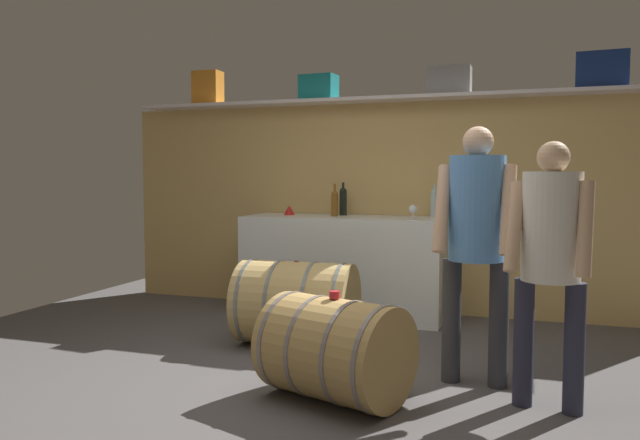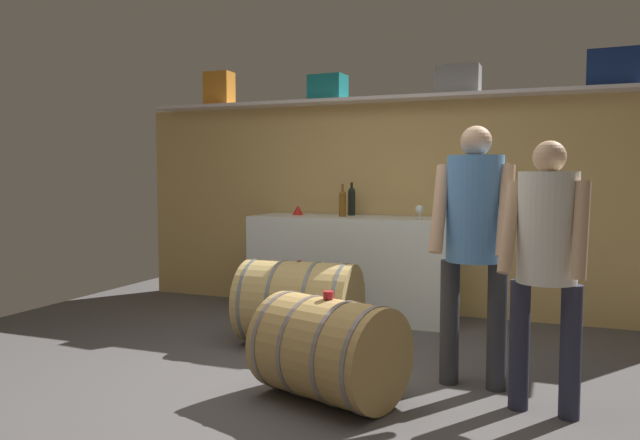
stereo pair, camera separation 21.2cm
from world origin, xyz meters
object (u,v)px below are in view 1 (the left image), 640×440
(wine_bottle_dark, at_px, (343,201))
(work_cabinet, at_px, (344,266))
(winemaker_pouring, at_px, (551,247))
(wine_glass, at_px, (413,210))
(toolcase_grey, at_px, (449,81))
(wine_bottle_clear, at_px, (435,202))
(wine_barrel_far, at_px, (296,303))
(toolcase_orange, at_px, (208,88))
(toolcase_navy, at_px, (602,71))
(toolcase_teal, at_px, (319,88))
(red_funnel, at_px, (289,210))
(wine_bottle_amber, at_px, (335,203))
(visitor_tasting, at_px, (476,228))
(wine_barrel_near, at_px, (335,349))
(tasting_cup, at_px, (335,295))

(wine_bottle_dark, bearing_deg, work_cabinet, -71.06)
(work_cabinet, height_order, winemaker_pouring, winemaker_pouring)
(work_cabinet, relative_size, wine_glass, 14.16)
(toolcase_grey, bearing_deg, wine_bottle_dark, -176.60)
(wine_bottle_clear, distance_m, wine_barrel_far, 1.74)
(toolcase_orange, height_order, toolcase_navy, toolcase_orange)
(wine_barrel_far, bearing_deg, toolcase_orange, 136.03)
(toolcase_orange, relative_size, toolcase_navy, 0.84)
(toolcase_teal, xyz_separation_m, red_funnel, (-0.24, -0.19, -1.20))
(wine_bottle_dark, xyz_separation_m, wine_bottle_clear, (0.89, -0.01, -0.00))
(wine_bottle_amber, bearing_deg, wine_glass, -15.86)
(work_cabinet, relative_size, wine_bottle_clear, 6.03)
(wine_bottle_dark, relative_size, wine_glass, 2.39)
(wine_bottle_amber, bearing_deg, visitor_tasting, -48.22)
(wine_bottle_dark, relative_size, wine_bottle_clear, 1.02)
(toolcase_orange, height_order, visitor_tasting, toolcase_orange)
(toolcase_navy, height_order, wine_glass, toolcase_navy)
(toolcase_orange, xyz_separation_m, visitor_tasting, (2.91, -1.87, -1.24))
(toolcase_grey, xyz_separation_m, wine_barrel_far, (-0.99, -1.37, -1.87))
(red_funnel, xyz_separation_m, wine_barrel_near, (1.16, -2.22, -0.69))
(work_cabinet, height_order, visitor_tasting, visitor_tasting)
(toolcase_navy, bearing_deg, wine_glass, -158.53)
(wine_glass, bearing_deg, visitor_tasting, -64.86)
(toolcase_orange, xyz_separation_m, tasting_cup, (2.15, -2.42, -1.61))
(wine_bottle_clear, height_order, wine_barrel_far, wine_bottle_clear)
(wine_bottle_clear, distance_m, wine_glass, 0.43)
(wine_bottle_dark, distance_m, wine_glass, 0.87)
(work_cabinet, xyz_separation_m, wine_barrel_far, (-0.05, -1.12, -0.14))
(toolcase_teal, relative_size, wine_bottle_clear, 1.11)
(toolcase_navy, relative_size, tasting_cup, 6.58)
(toolcase_navy, relative_size, work_cabinet, 0.22)
(red_funnel, xyz_separation_m, tasting_cup, (1.16, -2.22, -0.36))
(wine_glass, distance_m, tasting_cup, 1.98)
(wine_barrel_near, xyz_separation_m, wine_barrel_far, (-0.64, 1.05, 0.03))
(work_cabinet, distance_m, wine_glass, 0.93)
(work_cabinet, bearing_deg, toolcase_teal, 143.90)
(toolcase_teal, relative_size, red_funnel, 3.16)
(wine_bottle_clear, distance_m, winemaker_pouring, 2.31)
(wine_bottle_clear, relative_size, red_funnel, 2.85)
(wine_barrel_near, xyz_separation_m, winemaker_pouring, (1.19, 0.24, 0.63))
(wine_barrel_near, bearing_deg, toolcase_navy, 75.15)
(wine_glass, bearing_deg, wine_bottle_dark, 151.43)
(wine_bottle_dark, distance_m, winemaker_pouring, 2.81)
(wine_bottle_amber, relative_size, red_funnel, 2.79)
(toolcase_teal, xyz_separation_m, wine_bottle_amber, (0.25, -0.26, -1.12))
(toolcase_teal, height_order, visitor_tasting, toolcase_teal)
(wine_bottle_amber, height_order, visitor_tasting, visitor_tasting)
(wine_bottle_dark, bearing_deg, toolcase_navy, 1.69)
(toolcase_orange, bearing_deg, wine_glass, -13.05)
(wine_bottle_amber, relative_size, tasting_cup, 4.84)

